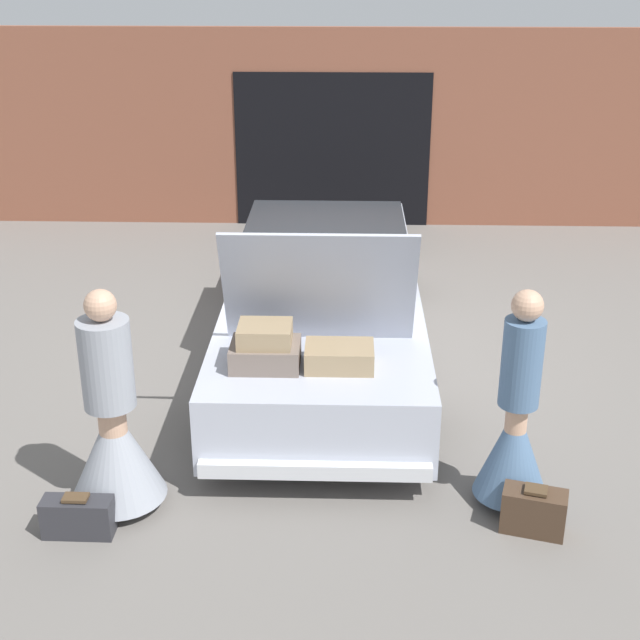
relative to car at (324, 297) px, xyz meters
The scene contains 7 objects.
ground_plane 0.58m from the car, 64.17° to the right, with size 40.00×40.00×0.00m, color slate.
garage_wall_back 4.54m from the car, 89.96° to the left, with size 12.00×0.14×2.80m.
car is the anchor object (origin of this frame).
person_left 3.14m from the car, 117.60° to the right, with size 0.71×0.71×1.72m.
person_right 3.04m from the car, 61.29° to the right, with size 0.55×0.55×1.71m.
suitcase_beside_left_person 3.60m from the car, 117.65° to the right, with size 0.50×0.19×0.32m.
suitcase_beside_right_person 3.44m from the car, 62.57° to the right, with size 0.49×0.33×0.36m.
Camera 1 is at (0.21, -8.34, 3.90)m, focal length 50.00 mm.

